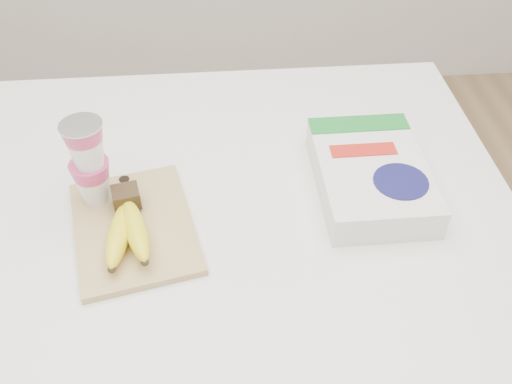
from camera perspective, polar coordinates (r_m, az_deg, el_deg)
room at (r=0.89m, az=-12.86°, el=14.22°), size 4.00×4.00×4.00m
table at (r=1.48m, az=-7.75°, el=-15.37°), size 1.36×0.91×1.02m
cutting_board at (r=1.04m, az=-12.10°, el=-3.45°), size 0.26×0.32×0.01m
bananas at (r=1.00m, az=-12.76°, el=-3.38°), size 0.09×0.19×0.06m
yogurt_stack at (r=1.04m, az=-16.40°, el=3.03°), size 0.08×0.08×0.17m
cereal_box at (r=1.10m, az=11.40°, el=1.71°), size 0.20×0.29×0.07m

